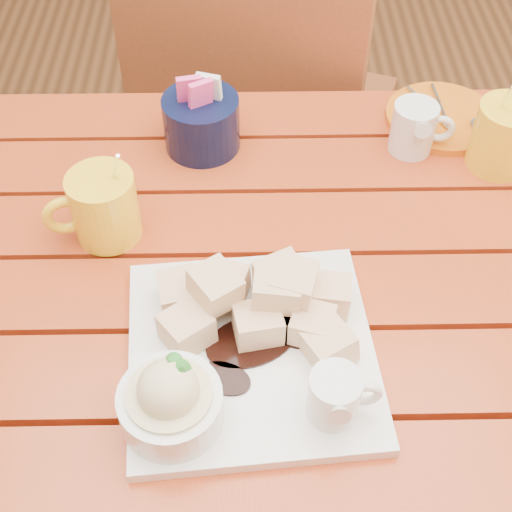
{
  "coord_description": "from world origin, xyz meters",
  "views": [
    {
      "loc": [
        -0.03,
        -0.53,
        1.42
      ],
      "look_at": [
        -0.02,
        -0.01,
        0.82
      ],
      "focal_mm": 50.0,
      "sensor_mm": 36.0,
      "label": 1
    }
  ],
  "objects_px": {
    "chair_far": "(259,118)",
    "coffee_mug_right": "(506,135)",
    "table": "(268,341)",
    "coffee_mug_left": "(102,206)",
    "dessert_plate": "(238,352)",
    "orange_saucer": "(443,117)"
  },
  "relations": [
    {
      "from": "chair_far",
      "to": "coffee_mug_right",
      "type": "bearing_deg",
      "value": 150.45
    },
    {
      "from": "table",
      "to": "coffee_mug_right",
      "type": "height_order",
      "value": "coffee_mug_right"
    },
    {
      "from": "coffee_mug_left",
      "to": "coffee_mug_right",
      "type": "xyz_separation_m",
      "value": [
        0.53,
        0.13,
        0.0
      ]
    },
    {
      "from": "dessert_plate",
      "to": "coffee_mug_right",
      "type": "bearing_deg",
      "value": 42.51
    },
    {
      "from": "orange_saucer",
      "to": "coffee_mug_left",
      "type": "bearing_deg",
      "value": -154.75
    },
    {
      "from": "table",
      "to": "orange_saucer",
      "type": "distance_m",
      "value": 0.43
    },
    {
      "from": "table",
      "to": "orange_saucer",
      "type": "xyz_separation_m",
      "value": [
        0.27,
        0.32,
        0.11
      ]
    },
    {
      "from": "table",
      "to": "dessert_plate",
      "type": "relative_size",
      "value": 4.16
    },
    {
      "from": "dessert_plate",
      "to": "orange_saucer",
      "type": "height_order",
      "value": "dessert_plate"
    },
    {
      "from": "table",
      "to": "chair_far",
      "type": "bearing_deg",
      "value": 89.92
    },
    {
      "from": "table",
      "to": "coffee_mug_left",
      "type": "height_order",
      "value": "coffee_mug_left"
    },
    {
      "from": "table",
      "to": "coffee_mug_left",
      "type": "relative_size",
      "value": 8.64
    },
    {
      "from": "coffee_mug_left",
      "to": "chair_far",
      "type": "xyz_separation_m",
      "value": [
        0.21,
        0.53,
        -0.27
      ]
    },
    {
      "from": "table",
      "to": "coffee_mug_right",
      "type": "relative_size",
      "value": 8.42
    },
    {
      "from": "orange_saucer",
      "to": "chair_far",
      "type": "bearing_deg",
      "value": 131.34
    },
    {
      "from": "dessert_plate",
      "to": "coffee_mug_left",
      "type": "height_order",
      "value": "coffee_mug_left"
    },
    {
      "from": "coffee_mug_left",
      "to": "orange_saucer",
      "type": "bearing_deg",
      "value": 8.29
    },
    {
      "from": "table",
      "to": "chair_far",
      "type": "distance_m",
      "value": 0.63
    },
    {
      "from": "coffee_mug_left",
      "to": "chair_far",
      "type": "height_order",
      "value": "chair_far"
    },
    {
      "from": "coffee_mug_left",
      "to": "coffee_mug_right",
      "type": "distance_m",
      "value": 0.55
    },
    {
      "from": "dessert_plate",
      "to": "coffee_mug_right",
      "type": "xyz_separation_m",
      "value": [
        0.36,
        0.33,
        0.02
      ]
    },
    {
      "from": "table",
      "to": "dessert_plate",
      "type": "distance_m",
      "value": 0.18
    }
  ]
}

